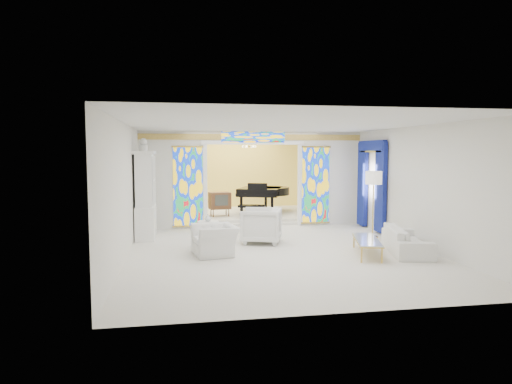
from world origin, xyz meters
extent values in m
plane|color=silver|center=(0.00, 0.00, 0.00)|extent=(12.00, 12.00, 0.00)
cube|color=silver|center=(0.00, 0.00, 3.00)|extent=(7.00, 12.00, 0.02)
cube|color=silver|center=(0.00, 6.00, 1.50)|extent=(7.00, 0.02, 3.00)
cube|color=silver|center=(0.00, -6.00, 1.50)|extent=(7.00, 0.02, 3.00)
cube|color=silver|center=(-3.50, 0.00, 1.50)|extent=(0.02, 12.00, 3.00)
cube|color=silver|center=(3.50, 0.00, 1.50)|extent=(0.02, 12.00, 3.00)
cube|color=silver|center=(-2.50, 2.00, 1.50)|extent=(2.00, 0.18, 3.00)
cube|color=silver|center=(2.50, 2.00, 1.50)|extent=(2.00, 0.18, 3.00)
cube|color=silver|center=(0.00, 2.00, 2.80)|extent=(3.00, 0.18, 0.40)
cube|color=white|center=(-1.50, 1.90, 1.30)|extent=(0.12, 0.06, 2.60)
cube|color=white|center=(1.50, 1.90, 1.30)|extent=(0.12, 0.06, 2.60)
cube|color=white|center=(0.00, 1.90, 2.65)|extent=(3.24, 0.06, 0.12)
cube|color=#DDB253|center=(0.00, 1.90, 2.82)|extent=(7.00, 0.05, 0.18)
cube|color=gold|center=(-2.03, 1.89, 1.30)|extent=(0.90, 0.04, 2.40)
cube|color=gold|center=(2.03, 1.89, 1.30)|extent=(0.90, 0.04, 2.40)
cube|color=gold|center=(0.00, 1.89, 2.82)|extent=(2.00, 0.04, 0.34)
cube|color=silver|center=(0.00, 4.10, 0.09)|extent=(6.80, 3.80, 0.18)
cube|color=#E7C250|center=(0.00, 5.88, 1.50)|extent=(6.70, 0.10, 2.90)
cylinder|color=gold|center=(0.20, 4.00, 2.55)|extent=(0.48, 0.48, 0.30)
cube|color=navy|center=(3.40, 0.05, 1.35)|extent=(0.12, 0.55, 2.60)
cube|color=navy|center=(3.40, 1.35, 1.35)|extent=(0.12, 0.55, 2.60)
cube|color=navy|center=(3.40, 0.70, 2.55)|extent=(0.14, 1.70, 0.30)
cube|color=gold|center=(3.40, 0.70, 2.38)|extent=(0.12, 1.50, 0.06)
cube|color=white|center=(-3.22, 0.60, 0.45)|extent=(0.50, 1.40, 0.90)
cube|color=white|center=(-3.22, 0.60, 1.60)|extent=(0.44, 1.30, 1.40)
cube|color=white|center=(-2.99, 0.60, 1.60)|extent=(0.01, 1.20, 1.30)
cube|color=white|center=(-3.22, 0.60, 2.34)|extent=(0.56, 1.46, 0.08)
cylinder|color=white|center=(-3.22, 0.25, 2.46)|extent=(0.22, 0.22, 0.16)
sphere|color=white|center=(-3.22, 0.25, 2.62)|extent=(0.20, 0.20, 0.20)
imported|color=white|center=(-1.52, -1.84, 0.34)|extent=(1.08, 1.19, 0.68)
imported|color=white|center=(-0.23, -0.67, 0.46)|extent=(1.25, 1.23, 0.91)
imported|color=white|center=(2.95, -2.37, 0.30)|extent=(1.30, 2.18, 0.60)
cylinder|color=white|center=(-1.62, -0.99, 0.63)|extent=(0.64, 0.64, 0.04)
cylinder|color=white|center=(-1.62, -0.99, 0.32)|extent=(0.11, 0.11, 0.61)
cylinder|color=white|center=(-1.62, -0.99, 0.02)|extent=(0.43, 0.43, 0.03)
imported|color=silver|center=(-1.62, -0.99, 0.74)|extent=(0.19, 0.19, 0.17)
cube|color=white|center=(1.92, -2.46, 0.35)|extent=(0.92, 1.71, 0.04)
cube|color=gold|center=(1.92, -2.46, 0.34)|extent=(0.95, 1.74, 0.03)
cube|color=gold|center=(1.50, -3.15, 0.17)|extent=(0.04, 0.04, 0.34)
cube|color=gold|center=(1.90, -3.26, 0.17)|extent=(0.04, 0.04, 0.34)
cube|color=gold|center=(1.93, -1.65, 0.17)|extent=(0.04, 0.04, 0.34)
cube|color=gold|center=(2.33, -1.77, 0.17)|extent=(0.04, 0.04, 0.34)
cylinder|color=gold|center=(2.94, -0.47, 0.02)|extent=(0.36, 0.36, 0.03)
cylinder|color=gold|center=(2.94, -0.47, 0.84)|extent=(0.04, 0.04, 1.68)
cylinder|color=silver|center=(2.94, -0.47, 1.66)|extent=(0.51, 0.51, 0.36)
cube|color=black|center=(0.60, 3.96, 0.93)|extent=(1.89, 1.95, 0.28)
cylinder|color=black|center=(1.00, 4.18, 0.93)|extent=(1.84, 1.84, 0.28)
cube|color=black|center=(0.28, 3.13, 0.89)|extent=(1.36, 0.76, 0.10)
cube|color=white|center=(0.25, 3.05, 0.91)|extent=(1.19, 0.53, 0.03)
cube|color=black|center=(0.41, 3.45, 1.15)|extent=(0.66, 0.28, 0.25)
cube|color=black|center=(0.07, 2.57, 0.58)|extent=(0.96, 0.64, 0.08)
cylinder|color=black|center=(-0.16, 3.51, 0.49)|extent=(0.13, 0.13, 0.61)
cylinder|color=black|center=(0.86, 3.12, 0.49)|extent=(0.13, 0.13, 0.61)
cylinder|color=black|center=(0.91, 4.48, 0.49)|extent=(0.13, 0.13, 0.61)
cube|color=brown|center=(-0.94, 3.23, 0.71)|extent=(0.76, 0.58, 0.56)
cube|color=#363B38|center=(-0.90, 3.00, 0.74)|extent=(0.45, 0.10, 0.36)
cone|color=brown|center=(-1.18, 3.02, 0.30)|extent=(0.05, 0.05, 0.25)
cone|color=brown|center=(-0.64, 3.11, 0.30)|extent=(0.05, 0.05, 0.25)
cone|color=brown|center=(-1.23, 3.36, 0.30)|extent=(0.05, 0.05, 0.25)
cone|color=brown|center=(-0.70, 3.44, 0.30)|extent=(0.05, 0.05, 0.25)
camera|label=1|loc=(-2.35, -12.18, 2.35)|focal=32.00mm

